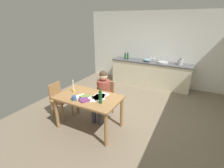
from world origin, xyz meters
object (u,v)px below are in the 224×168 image
at_px(bottle_vinegar, 128,56).
at_px(bottle_oil, 125,56).
at_px(chair_at_table, 105,97).
at_px(dining_table, 89,101).
at_px(book_cookery, 84,100).
at_px(mixing_bowl, 147,60).
at_px(chair_side_empty, 59,98).
at_px(sink_unit, 163,62).
at_px(person_seated, 102,92).
at_px(stovetop_kettle, 180,62).
at_px(wine_glass_by_kettle, 151,57).
at_px(wine_glass_near_sink, 154,58).
at_px(candlestick, 74,88).
at_px(wine_bottle_on_table, 100,97).
at_px(book_magazine, 85,96).
at_px(coffee_mug, 74,98).

bearing_deg(bottle_vinegar, bottle_oil, -172.33).
distance_m(chair_at_table, bottle_oil, 2.55).
bearing_deg(dining_table, book_cookery, -81.43).
bearing_deg(bottle_vinegar, book_cookery, -82.57).
relative_size(bottle_oil, mixing_bowl, 1.05).
xyz_separation_m(chair_side_empty, sink_unit, (1.84, 3.12, 0.44)).
xyz_separation_m(chair_at_table, book_cookery, (-0.00, -0.85, 0.29)).
bearing_deg(person_seated, stovetop_kettle, 62.19).
bearing_deg(bottle_oil, stovetop_kettle, 2.39).
bearing_deg(wine_glass_by_kettle, wine_glass_near_sink, 0.00).
xyz_separation_m(candlestick, bottle_oil, (-0.05, 3.04, 0.16)).
distance_m(wine_bottle_on_table, bottle_vinegar, 3.33).
distance_m(person_seated, chair_side_empty, 1.10).
height_order(candlestick, bottle_oil, bottle_oil).
distance_m(chair_at_table, book_magazine, 0.77).
bearing_deg(wine_glass_by_kettle, stovetop_kettle, -8.25).
distance_m(bottle_oil, bottle_vinegar, 0.10).
relative_size(dining_table, book_cookery, 7.51).
xyz_separation_m(book_magazine, wine_glass_by_kettle, (0.47, 3.37, 0.23)).
bearing_deg(candlestick, chair_at_table, 51.61).
relative_size(dining_table, book_magazine, 6.64).
xyz_separation_m(dining_table, chair_at_table, (0.03, 0.66, -0.17)).
distance_m(person_seated, stovetop_kettle, 3.03).
bearing_deg(candlestick, bottle_oil, 90.97).
height_order(person_seated, wine_bottle_on_table, person_seated).
bearing_deg(wine_bottle_on_table, bottle_vinegar, 103.56).
xyz_separation_m(coffee_mug, book_cookery, (0.19, 0.08, -0.03)).
relative_size(dining_table, bottle_oil, 5.16).
xyz_separation_m(person_seated, wine_glass_by_kettle, (0.37, 2.82, 0.33)).
bearing_deg(wine_bottle_on_table, wine_glass_near_sink, 87.47).
height_order(chair_side_empty, book_magazine, chair_side_empty).
relative_size(dining_table, chair_at_table, 1.58).
height_order(chair_at_table, mixing_bowl, mixing_bowl).
bearing_deg(bottle_oil, candlestick, -89.03).
xyz_separation_m(sink_unit, bottle_oil, (-1.39, -0.09, 0.09)).
bearing_deg(candlestick, bottle_vinegar, 89.16).
xyz_separation_m(candlestick, wine_bottle_on_table, (0.82, -0.18, 0.05)).
xyz_separation_m(bottle_oil, stovetop_kettle, (1.95, 0.08, -0.01)).
bearing_deg(person_seated, bottle_oil, 101.74).
relative_size(bottle_vinegar, wine_glass_near_sink, 1.75).
relative_size(dining_table, wine_glass_near_sink, 8.92).
distance_m(wine_bottle_on_table, wine_glass_near_sink, 3.46).
distance_m(book_magazine, bottle_oil, 3.18).
xyz_separation_m(candlestick, book_magazine, (0.39, -0.10, -0.07)).
distance_m(dining_table, chair_at_table, 0.68).
relative_size(bottle_oil, stovetop_kettle, 1.21).
relative_size(dining_table, stovetop_kettle, 6.25).
bearing_deg(chair_side_empty, mixing_bowl, 67.08).
distance_m(chair_at_table, wine_glass_by_kettle, 2.75).
xyz_separation_m(person_seated, book_magazine, (-0.10, -0.55, 0.10)).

